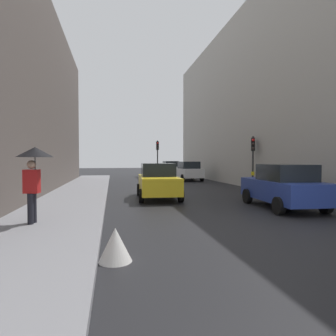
{
  "coord_description": "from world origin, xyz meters",
  "views": [
    {
      "loc": [
        -4.48,
        -7.32,
        1.95
      ],
      "look_at": [
        -0.77,
        11.72,
        1.38
      ],
      "focal_mm": 30.71,
      "sensor_mm": 36.0,
      "label": 1
    }
  ],
  "objects": [
    {
      "name": "traffic_light_mid_street",
      "position": [
        4.44,
        9.8,
        2.38
      ],
      "size": [
        0.34,
        0.45,
        3.45
      ],
      "color": "#2D2D2D",
      "rests_on": "ground"
    },
    {
      "name": "car_white_compact",
      "position": [
        2.49,
        18.64,
        0.88
      ],
      "size": [
        2.16,
        4.27,
        1.76
      ],
      "color": "silver",
      "rests_on": "ground"
    },
    {
      "name": "traffic_light_far_median",
      "position": [
        0.07,
        21.57,
        2.67
      ],
      "size": [
        0.24,
        0.43,
        3.88
      ],
      "color": "#2D2D2D",
      "rests_on": "ground"
    },
    {
      "name": "car_silver_hatchback",
      "position": [
        2.49,
        26.91,
        0.88
      ],
      "size": [
        2.1,
        4.24,
        1.76
      ],
      "color": "#BCBCC1",
      "rests_on": "ground"
    },
    {
      "name": "car_blue_van",
      "position": [
        2.25,
        3.04,
        0.88
      ],
      "size": [
        2.2,
        4.29,
        1.76
      ],
      "color": "navy",
      "rests_on": "ground"
    },
    {
      "name": "ground_plane",
      "position": [
        0.0,
        0.0,
        0.0
      ],
      "size": [
        120.0,
        120.0,
        0.0
      ],
      "primitive_type": "plane",
      "color": "black"
    },
    {
      "name": "car_yellow_taxi",
      "position": [
        -2.22,
        6.88,
        0.88
      ],
      "size": [
        2.2,
        4.29,
        1.76
      ],
      "color": "yellow",
      "rests_on": "ground"
    },
    {
      "name": "building_facade_right",
      "position": [
        10.75,
        13.2,
        6.53
      ],
      "size": [
        12.0,
        32.66,
        13.05
      ],
      "primitive_type": "cube",
      "color": "#B2ADA3",
      "rests_on": "ground"
    },
    {
      "name": "sidewalk_kerb",
      "position": [
        -6.3,
        6.0,
        0.08
      ],
      "size": [
        3.1,
        40.0,
        0.16
      ],
      "primitive_type": "cube",
      "color": "gray",
      "rests_on": "ground"
    },
    {
      "name": "pedestrian_with_umbrella",
      "position": [
        -6.62,
        1.26,
        1.84
      ],
      "size": [
        1.0,
        1.0,
        2.14
      ],
      "color": "black",
      "rests_on": "sidewalk_kerb"
    },
    {
      "name": "warning_sign_triangle",
      "position": [
        -4.43,
        -1.79,
        0.33
      ],
      "size": [
        0.64,
        0.64,
        0.65
      ],
      "primitive_type": "cone",
      "color": "silver",
      "rests_on": "ground"
    }
  ]
}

